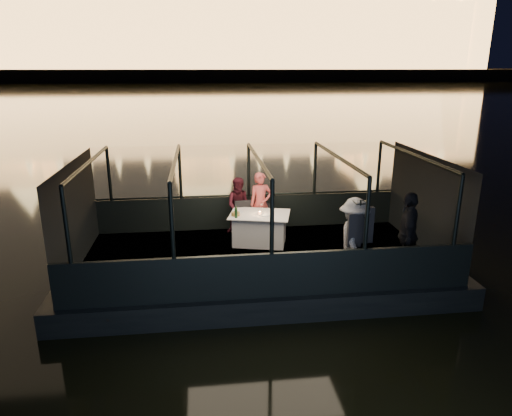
{
  "coord_description": "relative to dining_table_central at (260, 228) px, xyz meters",
  "views": [
    {
      "loc": [
        -1.24,
        -9.77,
        4.72
      ],
      "look_at": [
        0.0,
        0.4,
        1.55
      ],
      "focal_mm": 32.0,
      "sensor_mm": 36.0,
      "label": 1
    }
  ],
  "objects": [
    {
      "name": "end_wall_fore",
      "position": [
        -4.14,
        -0.81,
        0.76
      ],
      "size": [
        0.02,
        4.0,
        2.3
      ],
      "primitive_type": null,
      "color": "black",
      "rests_on": "boat_deck"
    },
    {
      "name": "wine_glass_white",
      "position": [
        -0.59,
        -0.21,
        0.48
      ],
      "size": [
        0.08,
        0.08,
        0.18
      ],
      "primitive_type": null,
      "rotation": [
        0.0,
        0.0,
        -0.35
      ],
      "color": "white",
      "rests_on": "dining_table_central"
    },
    {
      "name": "coat_stand",
      "position": [
        1.66,
        -2.41,
        0.51
      ],
      "size": [
        0.58,
        0.51,
        1.76
      ],
      "primitive_type": null,
      "rotation": [
        0.0,
        0.0,
        0.27
      ],
      "color": "black",
      "rests_on": "boat_deck"
    },
    {
      "name": "amber_candle",
      "position": [
        -0.0,
        -0.02,
        0.42
      ],
      "size": [
        0.07,
        0.07,
        0.07
      ],
      "primitive_type": "cylinder",
      "rotation": [
        0.0,
        0.0,
        -0.37
      ],
      "color": "#FF883F",
      "rests_on": "dining_table_central"
    },
    {
      "name": "chair_port_right",
      "position": [
        0.22,
        0.58,
        0.06
      ],
      "size": [
        0.41,
        0.41,
        0.8
      ],
      "primitive_type": "cube",
      "rotation": [
        0.0,
        0.0,
        -0.1
      ],
      "color": "black",
      "rests_on": "boat_deck"
    },
    {
      "name": "gunwale_starboard",
      "position": [
        -0.14,
        -2.81,
        0.06
      ],
      "size": [
        8.0,
        0.08,
        0.9
      ],
      "primitive_type": "cube",
      "color": "black",
      "rests_on": "boat_deck"
    },
    {
      "name": "cabin_roof_glass",
      "position": [
        -0.14,
        -0.81,
        1.91
      ],
      "size": [
        8.0,
        4.0,
        0.02
      ],
      "primitive_type": null,
      "color": "#99B2B2",
      "rests_on": "boat_deck"
    },
    {
      "name": "plate_near",
      "position": [
        0.12,
        -0.12,
        0.39
      ],
      "size": [
        0.29,
        0.29,
        0.01
      ],
      "primitive_type": "cylinder",
      "rotation": [
        0.0,
        0.0,
        0.34
      ],
      "color": "white",
      "rests_on": "dining_table_central"
    },
    {
      "name": "person_man_maroon",
      "position": [
        -0.42,
        0.78,
        0.36
      ],
      "size": [
        0.79,
        0.65,
        1.51
      ],
      "primitive_type": "imported",
      "rotation": [
        0.0,
        0.0,
        -0.12
      ],
      "color": "#41121C",
      "rests_on": "boat_deck"
    },
    {
      "name": "chair_port_left",
      "position": [
        -0.35,
        0.45,
        0.06
      ],
      "size": [
        0.48,
        0.48,
        0.92
      ],
      "primitive_type": "cube",
      "rotation": [
        0.0,
        0.0,
        0.12
      ],
      "color": "black",
      "rests_on": "boat_deck"
    },
    {
      "name": "wine_bottle",
      "position": [
        -0.6,
        -0.23,
        0.53
      ],
      "size": [
        0.07,
        0.07,
        0.3
      ],
      "primitive_type": "cylinder",
      "rotation": [
        0.0,
        0.0,
        0.16
      ],
      "color": "#143717",
      "rests_on": "dining_table_central"
    },
    {
      "name": "cabin_glass_port",
      "position": [
        -0.14,
        1.19,
        1.21
      ],
      "size": [
        8.0,
        0.02,
        1.4
      ],
      "primitive_type": null,
      "color": "#99B2B2",
      "rests_on": "gunwale_port"
    },
    {
      "name": "person_woman_coral",
      "position": [
        0.12,
        0.72,
        0.36
      ],
      "size": [
        0.64,
        0.47,
        1.64
      ],
      "primitive_type": "imported",
      "rotation": [
        0.0,
        0.0,
        0.14
      ],
      "color": "#CB4B49",
      "rests_on": "boat_deck"
    },
    {
      "name": "cabin_glass_starboard",
      "position": [
        -0.14,
        -2.81,
        1.21
      ],
      "size": [
        8.0,
        0.02,
        1.4
      ],
      "primitive_type": null,
      "color": "#99B2B2",
      "rests_on": "gunwale_starboard"
    },
    {
      "name": "boat_deck",
      "position": [
        -0.14,
        -0.81,
        -0.41
      ],
      "size": [
        8.0,
        4.0,
        0.04
      ],
      "primitive_type": "cube",
      "color": "black",
      "rests_on": "boat_hull"
    },
    {
      "name": "wine_glass_red",
      "position": [
        0.07,
        0.15,
        0.48
      ],
      "size": [
        0.09,
        0.09,
        0.21
      ],
      "primitive_type": null,
      "rotation": [
        0.0,
        0.0,
        -0.29
      ],
      "color": "silver",
      "rests_on": "dining_table_central"
    },
    {
      "name": "passenger_dark",
      "position": [
        2.83,
        -2.12,
        0.47
      ],
      "size": [
        0.84,
        1.15,
        1.81
      ],
      "primitive_type": "imported",
      "rotation": [
        0.0,
        0.0,
        4.29
      ],
      "color": "black",
      "rests_on": "boat_deck"
    },
    {
      "name": "dining_table_central",
      "position": [
        0.0,
        0.0,
        0.0
      ],
      "size": [
        1.67,
        1.38,
        0.77
      ],
      "primitive_type": "cube",
      "rotation": [
        0.0,
        0.0,
        -0.25
      ],
      "color": "white",
      "rests_on": "boat_deck"
    },
    {
      "name": "end_wall_aft",
      "position": [
        3.86,
        -0.81,
        0.76
      ],
      "size": [
        0.02,
        4.0,
        2.3
      ],
      "primitive_type": null,
      "color": "black",
      "rests_on": "boat_deck"
    },
    {
      "name": "plate_far",
      "position": [
        -0.52,
        0.2,
        0.39
      ],
      "size": [
        0.27,
        0.27,
        0.02
      ],
      "primitive_type": "cylinder",
      "rotation": [
        0.0,
        0.0,
        -0.0
      ],
      "color": "silver",
      "rests_on": "dining_table_central"
    },
    {
      "name": "canopy_ribs",
      "position": [
        -0.14,
        -0.81,
        0.76
      ],
      "size": [
        8.0,
        4.0,
        2.3
      ],
      "primitive_type": null,
      "color": "black",
      "rests_on": "boat_deck"
    },
    {
      "name": "river_water",
      "position": [
        -0.14,
        79.19,
        -0.89
      ],
      "size": [
        500.0,
        500.0,
        0.0
      ],
      "primitive_type": "plane",
      "color": "black",
      "rests_on": "ground"
    },
    {
      "name": "passenger_stripe",
      "position": [
        1.64,
        -2.23,
        0.47
      ],
      "size": [
        0.83,
        1.23,
        1.75
      ],
      "primitive_type": "imported",
      "rotation": [
        0.0,
        0.0,
        1.39
      ],
      "color": "silver",
      "rests_on": "boat_deck"
    },
    {
      "name": "boat_hull",
      "position": [
        -0.14,
        -0.81,
        -0.89
      ],
      "size": [
        8.6,
        4.4,
        1.0
      ],
      "primitive_type": "cube",
      "color": "black",
      "rests_on": "river_water"
    },
    {
      "name": "bread_basket",
      "position": [
        -0.6,
        -0.05,
        0.42
      ],
      "size": [
        0.28,
        0.28,
        0.08
      ],
      "primitive_type": "cylinder",
      "rotation": [
        0.0,
        0.0,
        0.42
      ],
      "color": "olive",
      "rests_on": "dining_table_central"
    },
    {
      "name": "gunwale_port",
      "position": [
        -0.14,
        1.19,
        0.06
      ],
      "size": [
        8.0,
        0.08,
        0.9
      ],
      "primitive_type": "cube",
      "color": "black",
      "rests_on": "boat_deck"
    },
    {
      "name": "embankment",
      "position": [
        -0.14,
        209.19,
        0.11
      ],
      "size": [
        400.0,
        140.0,
        6.0
      ],
      "primitive_type": "cube",
      "color": "#423D33",
      "rests_on": "ground"
    }
  ]
}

